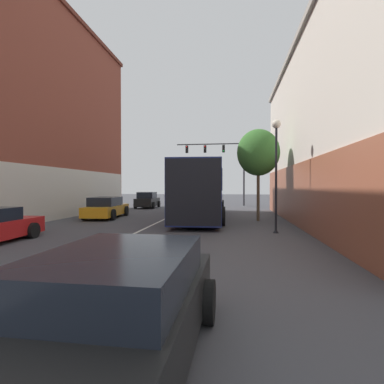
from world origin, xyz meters
TOP-DOWN VIEW (x-y plane):
  - lane_center_line at (0.00, 18.34)m, footprint 0.14×48.67m
  - building_right_storefront at (11.64, 16.67)m, footprint 8.68×21.79m
  - bus at (2.22, 19.47)m, footprint 3.23×12.52m
  - hatchback_foreground at (2.91, 3.30)m, footprint 2.08×4.53m
  - parked_car_left_mid at (-3.92, 28.06)m, footprint 2.01×3.87m
  - parked_car_left_far at (-3.93, 18.70)m, footprint 2.26×4.78m
  - traffic_signal_gantry at (3.03, 32.66)m, footprint 7.35×0.36m
  - street_lamp at (6.07, 13.65)m, footprint 0.39×0.39m
  - street_tree_near at (5.70, 18.35)m, footprint 2.50×2.25m

SIDE VIEW (x-z plane):
  - lane_center_line at x=0.00m, z-range 0.00..0.01m
  - hatchback_foreground at x=2.91m, z-range -0.02..1.28m
  - parked_car_left_far at x=-3.93m, z-range -0.03..1.33m
  - parked_car_left_mid at x=-3.92m, z-range -0.05..1.46m
  - bus at x=2.22m, z-range 0.21..3.55m
  - street_lamp at x=6.07m, z-range 0.78..5.72m
  - street_tree_near at x=5.70m, z-range 1.32..6.75m
  - building_right_storefront at x=11.64m, z-range 0.12..9.87m
  - traffic_signal_gantry at x=3.03m, z-range 1.65..8.59m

